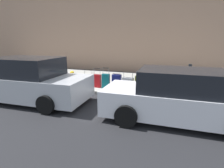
# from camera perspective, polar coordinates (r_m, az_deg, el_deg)

# --- Properties ---
(ground_plane) EXTENTS (40.00, 40.00, 0.00)m
(ground_plane) POSITION_cam_1_polar(r_m,az_deg,el_deg) (8.50, -13.78, -2.42)
(ground_plane) COLOR black
(sidewalk_curb) EXTENTS (18.00, 5.00, 0.14)m
(sidewalk_curb) POSITION_cam_1_polar(r_m,az_deg,el_deg) (10.59, -6.51, 1.51)
(sidewalk_curb) COLOR #9E9B93
(sidewalk_curb) RESTS_ON ground_plane
(building_facade_sidewalk_side) EXTENTS (24.00, 3.00, 9.97)m
(building_facade_sidewalk_side) POSITION_cam_1_polar(r_m,az_deg,el_deg) (15.33, 1.95, 23.89)
(building_facade_sidewalk_side) COLOR #9E7A60
(building_facade_sidewalk_side) RESTS_ON ground_plane
(suitcase_black_0) EXTENTS (0.51, 0.29, 0.71)m
(suitcase_black_0) POSITION_cam_1_polar(r_m,az_deg,el_deg) (7.81, 16.21, -1.02)
(suitcase_black_0) COLOR black
(suitcase_black_0) RESTS_ON sidewalk_curb
(suitcase_maroon_1) EXTENTS (0.39, 0.23, 0.76)m
(suitcase_maroon_1) POSITION_cam_1_polar(r_m,az_deg,el_deg) (7.81, 12.31, -0.06)
(suitcase_maroon_1) COLOR maroon
(suitcase_maroon_1) RESTS_ON sidewalk_curb
(suitcase_olive_2) EXTENTS (0.39, 0.26, 0.90)m
(suitcase_olive_2) POSITION_cam_1_polar(r_m,az_deg,el_deg) (7.92, 8.92, 0.20)
(suitcase_olive_2) COLOR #59601E
(suitcase_olive_2) RESTS_ON sidewalk_curb
(suitcase_silver_3) EXTENTS (0.50, 0.29, 0.83)m
(suitcase_silver_3) POSITION_cam_1_polar(r_m,az_deg,el_deg) (8.05, 5.22, 0.15)
(suitcase_silver_3) COLOR #9EA0A8
(suitcase_silver_3) RESTS_ON sidewalk_curb
(suitcase_navy_4) EXTENTS (0.43, 0.27, 0.72)m
(suitcase_navy_4) POSITION_cam_1_polar(r_m,az_deg,el_deg) (8.21, 1.52, 0.80)
(suitcase_navy_4) COLOR navy
(suitcase_navy_4) RESTS_ON sidewalk_curb
(suitcase_teal_5) EXTENTS (0.36, 0.22, 0.99)m
(suitcase_teal_5) POSITION_cam_1_polar(r_m,az_deg,el_deg) (8.23, -2.02, 0.95)
(suitcase_teal_5) COLOR #0F606B
(suitcase_teal_5) RESTS_ON sidewalk_curb
(suitcase_red_6) EXTENTS (0.38, 0.21, 0.94)m
(suitcase_red_6) POSITION_cam_1_polar(r_m,az_deg,el_deg) (8.45, -4.84, 1.04)
(suitcase_red_6) COLOR red
(suitcase_red_6) RESTS_ON sidewalk_curb
(suitcase_black_7) EXTENTS (0.45, 0.24, 0.81)m
(suitcase_black_7) POSITION_cam_1_polar(r_m,az_deg,el_deg) (8.75, -7.65, 1.13)
(suitcase_black_7) COLOR black
(suitcase_black_7) RESTS_ON sidewalk_curb
(fire_hydrant) EXTENTS (0.39, 0.21, 0.72)m
(fire_hydrant) POSITION_cam_1_polar(r_m,az_deg,el_deg) (9.10, -12.82, 2.05)
(fire_hydrant) COLOR #D89E0C
(fire_hydrant) RESTS_ON sidewalk_curb
(bollard_post) EXTENTS (0.14, 0.14, 0.86)m
(bollard_post) POSITION_cam_1_polar(r_m,az_deg,el_deg) (9.39, -17.26, 2.48)
(bollard_post) COLOR brown
(bollard_post) RESTS_ON sidewalk_curb
(parking_meter) EXTENTS (0.12, 0.09, 1.27)m
(parking_meter) POSITION_cam_1_polar(r_m,az_deg,el_deg) (7.93, 23.89, 2.81)
(parking_meter) COLOR slate
(parking_meter) RESTS_ON sidewalk_curb
(parked_car_white_0) EXTENTS (4.52, 2.03, 1.55)m
(parked_car_white_0) POSITION_cam_1_polar(r_m,az_deg,el_deg) (5.47, 21.21, -4.13)
(parked_car_white_0) COLOR silver
(parked_car_white_0) RESTS_ON ground_plane
(parked_car_silver_1) EXTENTS (4.87, 2.29, 1.72)m
(parked_car_silver_1) POSITION_cam_1_polar(r_m,az_deg,el_deg) (7.60, -25.66, 0.90)
(parked_car_silver_1) COLOR #B2B5BA
(parked_car_silver_1) RESTS_ON ground_plane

